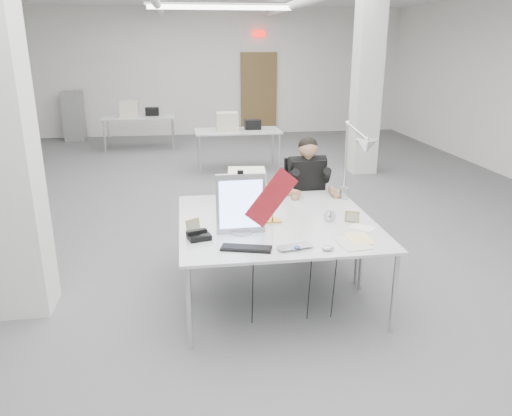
{
  "coord_description": "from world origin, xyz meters",
  "views": [
    {
      "loc": [
        -0.82,
        -6.37,
        2.33
      ],
      "look_at": [
        -0.18,
        -2.0,
        0.87
      ],
      "focal_mm": 35.0,
      "sensor_mm": 36.0,
      "label": 1
    }
  ],
  "objects": [
    {
      "name": "room_shell",
      "position": [
        0.04,
        0.13,
        1.69
      ],
      "size": [
        10.04,
        14.04,
        3.24
      ],
      "color": "#58585B",
      "rests_on": "ground"
    },
    {
      "name": "desk_main",
      "position": [
        0.0,
        -2.5,
        0.74
      ],
      "size": [
        1.8,
        0.9,
        0.02
      ],
      "primitive_type": "cube",
      "color": "silver",
      "rests_on": "room_shell"
    },
    {
      "name": "desk_second",
      "position": [
        0.0,
        -1.6,
        0.74
      ],
      "size": [
        1.8,
        0.9,
        0.02
      ],
      "primitive_type": "cube",
      "color": "silver",
      "rests_on": "room_shell"
    },
    {
      "name": "bg_desk_a",
      "position": [
        0.2,
        3.0,
        0.74
      ],
      "size": [
        1.6,
        0.8,
        0.02
      ],
      "primitive_type": "cube",
      "color": "silver",
      "rests_on": "room_shell"
    },
    {
      "name": "bg_desk_b",
      "position": [
        -1.8,
        5.2,
        0.74
      ],
      "size": [
        1.6,
        0.8,
        0.02
      ],
      "primitive_type": "cube",
      "color": "silver",
      "rests_on": "room_shell"
    },
    {
      "name": "filing_cabinet",
      "position": [
        -3.5,
        6.65,
        0.6
      ],
      "size": [
        0.45,
        0.55,
        1.2
      ],
      "primitive_type": "cube",
      "color": "gray",
      "rests_on": "room_shell"
    },
    {
      "name": "office_chair",
      "position": [
        0.54,
        -1.0,
        0.48
      ],
      "size": [
        0.49,
        0.49,
        0.95
      ],
      "primitive_type": null,
      "rotation": [
        0.0,
        0.0,
        0.06
      ],
      "color": "black",
      "rests_on": "room_shell"
    },
    {
      "name": "seated_person",
      "position": [
        0.54,
        -1.05,
        0.9
      ],
      "size": [
        0.52,
        0.64,
        0.91
      ],
      "primitive_type": null,
      "rotation": [
        0.0,
        0.0,
        0.06
      ],
      "color": "black",
      "rests_on": "office_chair"
    },
    {
      "name": "monitor",
      "position": [
        -0.36,
        -2.32,
        1.02
      ],
      "size": [
        0.43,
        0.05,
        0.53
      ],
      "primitive_type": "cube",
      "rotation": [
        0.0,
        0.0,
        0.02
      ],
      "color": "#A3A3A8",
      "rests_on": "desk_main"
    },
    {
      "name": "pennant",
      "position": [
        -0.1,
        -2.35,
        1.07
      ],
      "size": [
        0.48,
        0.1,
        0.53
      ],
      "primitive_type": "cube",
      "rotation": [
        0.0,
        -0.87,
        0.19
      ],
      "color": "maroon",
      "rests_on": "monitor"
    },
    {
      "name": "keyboard",
      "position": [
        -0.36,
        -2.7,
        0.76
      ],
      "size": [
        0.43,
        0.24,
        0.02
      ],
      "primitive_type": "cube",
      "rotation": [
        0.0,
        0.0,
        -0.28
      ],
      "color": "black",
      "rests_on": "desk_main"
    },
    {
      "name": "laptop",
      "position": [
        0.03,
        -2.78,
        0.77
      ],
      "size": [
        0.33,
        0.25,
        0.02
      ],
      "primitive_type": "imported",
      "rotation": [
        0.0,
        0.0,
        0.22
      ],
      "color": "#B2B2B7",
      "rests_on": "desk_main"
    },
    {
      "name": "mouse",
      "position": [
        0.28,
        -2.82,
        0.78
      ],
      "size": [
        0.12,
        0.09,
        0.04
      ],
      "primitive_type": "ellipsoid",
      "rotation": [
        0.0,
        0.0,
        0.35
      ],
      "color": "#B5B5BA",
      "rests_on": "desk_main"
    },
    {
      "name": "bankers_lamp",
      "position": [
        -0.04,
        -2.08,
        0.94
      ],
      "size": [
        0.36,
        0.23,
        0.38
      ],
      "primitive_type": null,
      "rotation": [
        0.0,
        0.0,
        -0.33
      ],
      "color": "#B68C38",
      "rests_on": "desk_main"
    },
    {
      "name": "desk_phone",
      "position": [
        -0.73,
        -2.42,
        0.78
      ],
      "size": [
        0.22,
        0.2,
        0.05
      ],
      "primitive_type": "cube",
      "rotation": [
        0.0,
        0.0,
        0.24
      ],
      "color": "black",
      "rests_on": "desk_main"
    },
    {
      "name": "picture_frame_left",
      "position": [
        -0.78,
        -2.21,
        0.81
      ],
      "size": [
        0.13,
        0.1,
        0.11
      ],
      "primitive_type": "cube",
      "rotation": [
        -0.21,
        0.0,
        0.57
      ],
      "color": "tan",
      "rests_on": "desk_main"
    },
    {
      "name": "picture_frame_right",
      "position": [
        0.68,
        -2.2,
        0.81
      ],
      "size": [
        0.13,
        0.08,
        0.1
      ],
      "primitive_type": "cube",
      "rotation": [
        -0.21,
        0.0,
        -0.41
      ],
      "color": "#A08745",
      "rests_on": "desk_main"
    },
    {
      "name": "desk_clock",
      "position": [
        0.49,
        -2.15,
        0.81
      ],
      "size": [
        0.11,
        0.07,
        0.11
      ],
      "primitive_type": "cylinder",
      "rotation": [
        1.57,
        0.0,
        -0.43
      ],
      "color": "#B2B2B7",
      "rests_on": "desk_main"
    },
    {
      "name": "paper_stack_a",
      "position": [
        0.52,
        -2.7,
        0.76
      ],
      "size": [
        0.26,
        0.35,
        0.01
      ],
      "primitive_type": "cube",
      "rotation": [
        0.0,
        0.0,
        0.11
      ],
      "color": "silver",
      "rests_on": "desk_main"
    },
    {
      "name": "paper_stack_b",
      "position": [
        0.61,
        -2.62,
        0.76
      ],
      "size": [
        0.19,
        0.27,
        0.01
      ],
      "primitive_type": "cube",
      "rotation": [
        0.0,
        0.0,
        -0.0
      ],
      "color": "#FEE198",
      "rests_on": "desk_main"
    },
    {
      "name": "paper_stack_c",
      "position": [
        0.73,
        -2.36,
        0.76
      ],
      "size": [
        0.25,
        0.25,
        0.01
      ],
      "primitive_type": "cube",
      "rotation": [
        0.0,
        0.0,
        -0.78
      ],
      "color": "white",
      "rests_on": "desk_main"
    },
    {
      "name": "beige_monitor",
      "position": [
        -0.21,
        -1.52,
        0.93
      ],
      "size": [
        0.41,
        0.39,
        0.35
      ],
      "primitive_type": "cube",
      "rotation": [
        0.0,
        0.0,
        -0.1
      ],
      "color": "beige",
      "rests_on": "desk_second"
    },
    {
      "name": "architect_lamp",
      "position": [
        0.83,
        -1.73,
        1.18
      ],
      "size": [
        0.46,
        0.7,
        0.86
      ],
      "primitive_type": null,
      "rotation": [
        0.0,
        0.0,
        -0.38
      ],
      "color": "silver",
      "rests_on": "desk_second"
    }
  ]
}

